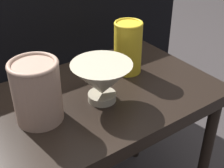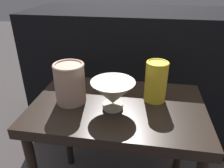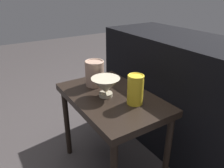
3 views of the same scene
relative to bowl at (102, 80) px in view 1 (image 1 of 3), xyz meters
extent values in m
cube|color=black|center=(0.01, 0.03, -0.08)|extent=(0.66, 0.42, 0.04)
cylinder|color=black|center=(0.31, -0.15, -0.36)|extent=(0.04, 0.04, 0.51)
cylinder|color=black|center=(0.31, 0.21, -0.36)|extent=(0.04, 0.04, 0.51)
cube|color=black|center=(0.01, 0.61, -0.20)|extent=(1.20, 0.50, 0.81)
cylinder|color=#B2A88E|center=(0.00, 0.00, -0.05)|extent=(0.08, 0.08, 0.02)
cone|color=#B2A88E|center=(0.00, 0.00, 0.00)|extent=(0.16, 0.16, 0.09)
cylinder|color=tan|center=(-0.17, 0.02, 0.01)|extent=(0.12, 0.12, 0.15)
torus|color=tan|center=(-0.17, 0.02, 0.09)|extent=(0.12, 0.12, 0.01)
cylinder|color=gold|center=(0.15, 0.09, 0.02)|extent=(0.08, 0.08, 0.16)
torus|color=gold|center=(0.15, 0.09, 0.09)|extent=(0.09, 0.09, 0.01)
camera|label=1|loc=(-0.38, -0.58, 0.42)|focal=50.00mm
camera|label=2|loc=(0.11, -0.68, 0.39)|focal=35.00mm
camera|label=3|loc=(0.94, -0.56, 0.51)|focal=35.00mm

